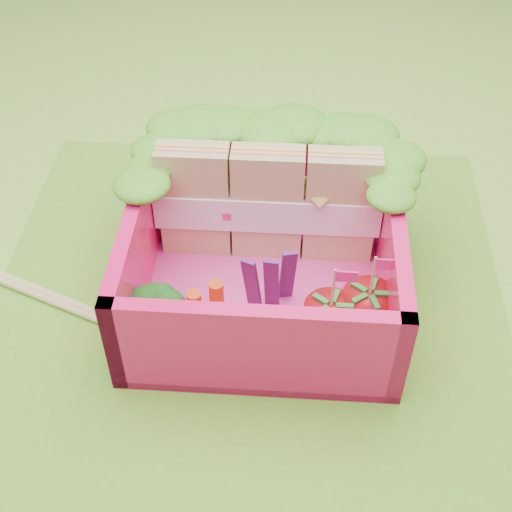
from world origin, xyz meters
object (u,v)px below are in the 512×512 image
object	(u,v)px
broccoli	(161,300)
strawberry_right	(367,312)
bento_box	(264,253)
chopsticks	(37,292)
strawberry_left	(329,324)
sandwich_stack	(268,204)

from	to	relation	value
broccoli	strawberry_right	xyz separation A→B (m)	(0.97, 0.03, -0.05)
bento_box	chopsticks	world-z (taller)	bento_box
chopsticks	strawberry_right	bearing A→B (deg)	-5.63
strawberry_left	chopsticks	size ratio (longest dim) A/B	0.25
broccoli	strawberry_left	bearing A→B (deg)	-3.71
bento_box	chopsticks	bearing A→B (deg)	-174.88
chopsticks	bento_box	bearing A→B (deg)	5.12
bento_box	broccoli	size ratio (longest dim) A/B	4.20
strawberry_right	bento_box	bearing A→B (deg)	151.82
broccoli	strawberry_left	world-z (taller)	strawberry_left
broccoli	sandwich_stack	bearing A→B (deg)	50.47
broccoli	chopsticks	world-z (taller)	broccoli
bento_box	strawberry_left	xyz separation A→B (m)	(0.32, -0.35, -0.09)
strawberry_left	strawberry_right	size ratio (longest dim) A/B	1.00
broccoli	strawberry_right	distance (m)	0.97
strawberry_right	chopsticks	size ratio (longest dim) A/B	0.25
bento_box	strawberry_left	size ratio (longest dim) A/B	2.66
strawberry_right	sandwich_stack	bearing A→B (deg)	132.61
sandwich_stack	strawberry_right	size ratio (longest dim) A/B	2.34
bento_box	sandwich_stack	world-z (taller)	sandwich_stack
sandwich_stack	broccoli	world-z (taller)	sandwich_stack
bento_box	broccoli	world-z (taller)	bento_box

